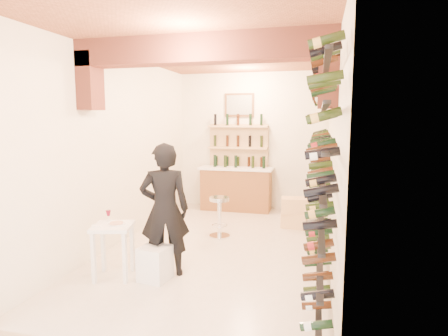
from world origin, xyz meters
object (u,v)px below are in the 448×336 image
at_px(crate_lower, 294,220).
at_px(tasting_table, 113,234).
at_px(wine_rack, 318,157).
at_px(person, 165,210).
at_px(white_stool, 155,263).
at_px(chrome_barstool, 219,214).
at_px(back_counter, 236,187).

bearing_deg(crate_lower, tasting_table, -126.64).
xyz_separation_m(wine_rack, person, (-1.98, -1.20, -0.64)).
distance_m(wine_rack, crate_lower, 2.10).
height_order(tasting_table, crate_lower, tasting_table).
bearing_deg(crate_lower, wine_rack, -74.88).
distance_m(white_stool, chrome_barstool, 2.02).
relative_size(wine_rack, back_counter, 3.35).
xyz_separation_m(chrome_barstool, crate_lower, (1.28, 0.94, -0.28)).
height_order(white_stool, chrome_barstool, chrome_barstool).
distance_m(back_counter, tasting_table, 4.18).
bearing_deg(back_counter, person, -92.18).
bearing_deg(chrome_barstool, tasting_table, -114.63).
distance_m(chrome_barstool, crate_lower, 1.61).
distance_m(wine_rack, back_counter, 3.38).
relative_size(wine_rack, crate_lower, 11.70).
bearing_deg(person, back_counter, -114.52).
bearing_deg(wine_rack, crate_lower, 105.12).
xyz_separation_m(wine_rack, tasting_table, (-2.62, -1.46, -0.95)).
height_order(tasting_table, person, person).
relative_size(tasting_table, white_stool, 1.94).
relative_size(back_counter, crate_lower, 3.49).
bearing_deg(back_counter, white_stool, -93.03).
bearing_deg(white_stool, tasting_table, -174.36).
xyz_separation_m(person, chrome_barstool, (0.29, 1.78, -0.48)).
height_order(back_counter, crate_lower, back_counter).
relative_size(wine_rack, chrome_barstool, 7.78).
xyz_separation_m(back_counter, tasting_table, (-0.79, -4.11, 0.06)).
height_order(white_stool, person, person).
xyz_separation_m(white_stool, crate_lower, (1.64, 2.91, -0.08)).
distance_m(wine_rack, chrome_barstool, 2.11).
xyz_separation_m(tasting_table, chrome_barstool, (0.93, 2.03, -0.17)).
xyz_separation_m(white_stool, person, (0.07, 0.20, 0.68)).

